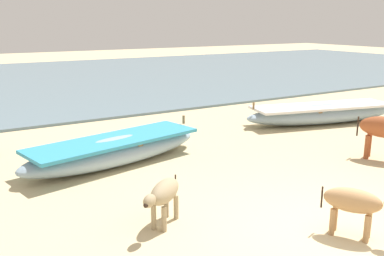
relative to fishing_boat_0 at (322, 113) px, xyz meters
The scene contains 6 objects.
ground 7.16m from the fishing_boat_0, 135.42° to the right, with size 80.00×80.00×0.00m, color #CCB789.
sea_water 14.59m from the fishing_boat_0, 110.45° to the left, with size 60.00×20.00×0.08m, color slate.
fishing_boat_0 is the anchor object (origin of this frame).
fishing_boat_2 6.64m from the fishing_boat_0, behind, with size 4.38×2.00×0.76m.
calf_near_tan 7.13m from the fishing_boat_0, 133.76° to the right, with size 0.73×1.02×0.71m.
calf_far_dun 7.86m from the fishing_boat_0, 153.80° to the right, with size 0.94×0.81×0.69m.
Camera 1 is at (-4.62, -3.71, 2.96)m, focal length 40.22 mm.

